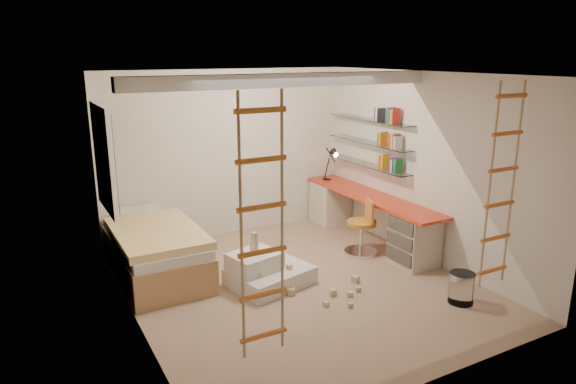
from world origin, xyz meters
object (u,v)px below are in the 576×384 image
bed (155,250)px  swivel_chair (362,234)px  play_platform (266,272)px  desk (368,216)px

bed → swivel_chair: bearing=-14.8°
swivel_chair → play_platform: 1.70m
desk → play_platform: (-2.07, -0.62, -0.24)m
bed → play_platform: bearing=-41.3°
swivel_chair → desk: bearing=43.9°
bed → play_platform: bed is taller
play_platform → swivel_chair: bearing=8.4°
desk → bed: (-3.20, 0.36, -0.07)m
desk → bed: 3.22m
play_platform → bed: bearing=138.7°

